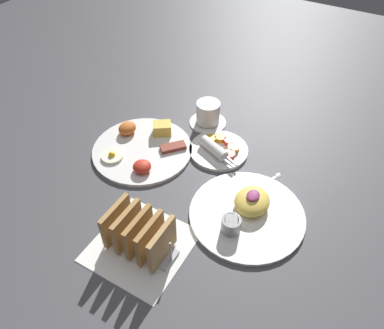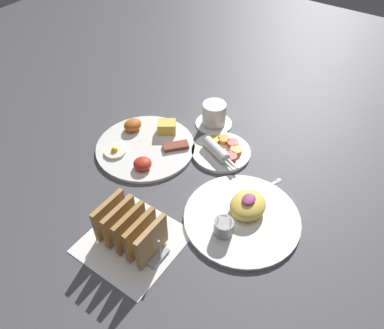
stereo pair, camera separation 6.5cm
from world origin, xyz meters
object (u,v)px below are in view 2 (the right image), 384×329
Objects in this scene: plate_condiments at (221,150)px; toast_rack at (130,229)px; coffee_cup at (214,115)px; plate_foreground at (242,215)px; plate_breakfast at (146,145)px.

toast_rack is (-0.39, 0.01, 0.04)m from plate_condiments.
coffee_cup reaches higher than plate_condiments.
plate_condiments is 0.39m from toast_rack.
plate_condiments is at bearing -1.06° from toast_rack.
plate_foreground is at bearing -136.07° from plate_condiments.
plate_breakfast is 1.02× the size of plate_foreground.
toast_rack reaches higher than plate_foreground.
plate_foreground is (-0.07, -0.38, 0.00)m from plate_breakfast.
toast_rack is at bearing -170.07° from coffee_cup.
plate_condiments is at bearing 43.93° from plate_foreground.
toast_rack reaches higher than plate_breakfast.
coffee_cup is (0.50, 0.09, -0.02)m from toast_rack.
plate_foreground reaches higher than plate_condiments.
plate_condiments is 0.25m from plate_foreground.
plate_breakfast is at bearing 34.72° from toast_rack.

